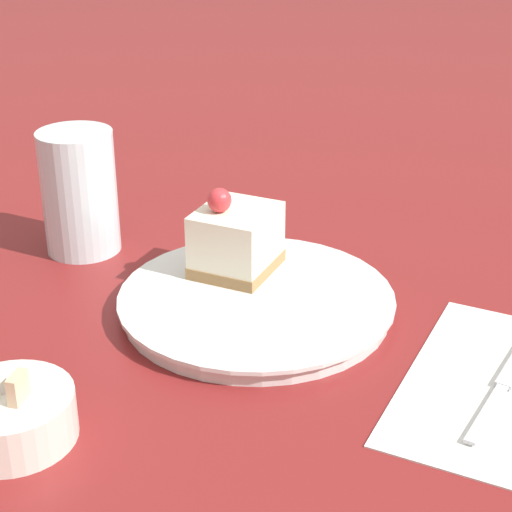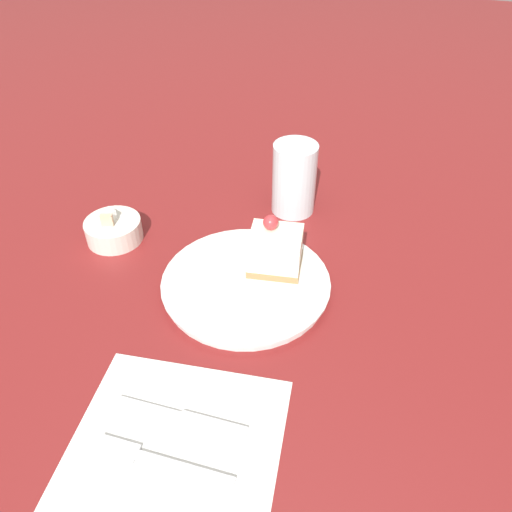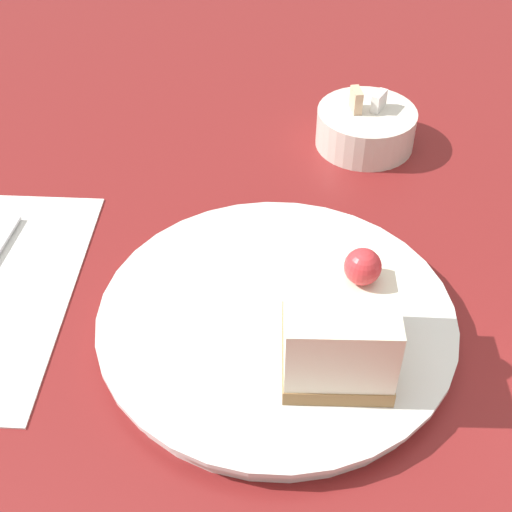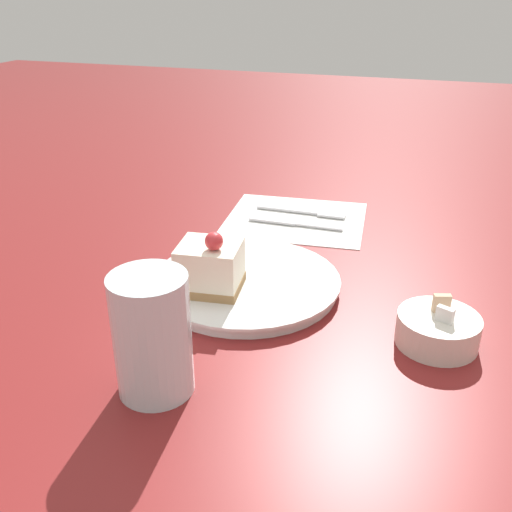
{
  "view_description": "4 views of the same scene",
  "coord_description": "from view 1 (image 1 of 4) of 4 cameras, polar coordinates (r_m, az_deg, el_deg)",
  "views": [
    {
      "loc": [
        -0.38,
        0.6,
        0.4
      ],
      "look_at": [
        -0.01,
        -0.0,
        0.06
      ],
      "focal_mm": 60.0,
      "sensor_mm": 36.0,
      "label": 1
    },
    {
      "loc": [
        -0.55,
        -0.18,
        0.54
      ],
      "look_at": [
        -0.0,
        -0.01,
        0.06
      ],
      "focal_mm": 35.0,
      "sensor_mm": 36.0,
      "label": 2
    },
    {
      "loc": [
        0.02,
        -0.35,
        0.4
      ],
      "look_at": [
        -0.03,
        0.0,
        0.07
      ],
      "focal_mm": 50.0,
      "sensor_mm": 36.0,
      "label": 3
    },
    {
      "loc": [
        0.64,
        0.23,
        0.39
      ],
      "look_at": [
        -0.02,
        0.01,
        0.05
      ],
      "focal_mm": 40.0,
      "sensor_mm": 36.0,
      "label": 4
    }
  ],
  "objects": [
    {
      "name": "ground_plane",
      "position": [
        0.82,
        -0.77,
        -3.46
      ],
      "size": [
        4.0,
        4.0,
        0.0
      ],
      "primitive_type": "plane",
      "color": "maroon"
    },
    {
      "name": "drinking_glass",
      "position": [
        0.93,
        -11.69,
        4.2
      ],
      "size": [
        0.08,
        0.08,
        0.13
      ],
      "color": "silver",
      "rests_on": "ground_plane"
    },
    {
      "name": "plate",
      "position": [
        0.81,
        -0.09,
        -3.15
      ],
      "size": [
        0.26,
        0.26,
        0.02
      ],
      "color": "silver",
      "rests_on": "ground_plane"
    },
    {
      "name": "knife",
      "position": [
        0.74,
        16.48,
        -7.74
      ],
      "size": [
        0.01,
        0.17,
        0.0
      ],
      "rotation": [
        0.0,
        0.0,
        0.01
      ],
      "color": "silver",
      "rests_on": "napkin"
    },
    {
      "name": "sugar_bowl",
      "position": [
        0.67,
        -16.02,
        -10.21
      ],
      "size": [
        0.1,
        0.1,
        0.06
      ],
      "color": "silver",
      "rests_on": "ground_plane"
    },
    {
      "name": "cake_slice",
      "position": [
        0.84,
        -1.36,
        1.14
      ],
      "size": [
        0.08,
        0.09,
        0.09
      ],
      "rotation": [
        0.0,
        0.0,
        0.12
      ],
      "color": "#9E7547",
      "rests_on": "plate"
    }
  ]
}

